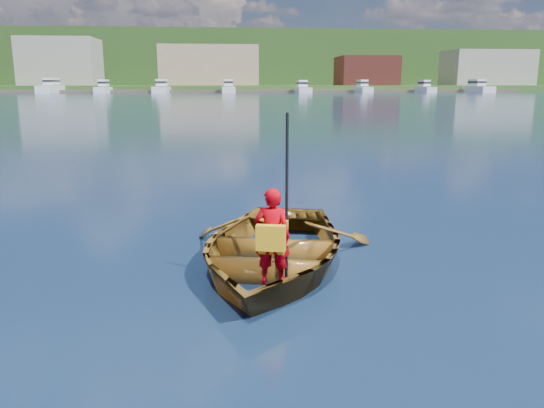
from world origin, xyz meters
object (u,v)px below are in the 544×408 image
at_px(rowboat, 271,248).
at_px(dock, 255,91).
at_px(marina_yachts, 239,88).
at_px(child_paddler, 273,236).

relative_size(rowboat, dock, 0.03).
bearing_deg(rowboat, marina_yachts, 88.76).
bearing_deg(marina_yachts, child_paddler, -91.26).
height_order(child_paddler, dock, child_paddler).
bearing_deg(marina_yachts, dock, 44.90).
relative_size(rowboat, child_paddler, 2.23).
xyz_separation_m(rowboat, child_paddler, (-0.06, -0.91, 0.43)).
distance_m(rowboat, dock, 148.23).
height_order(dock, marina_yachts, marina_yachts).
bearing_deg(rowboat, child_paddler, -93.62).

